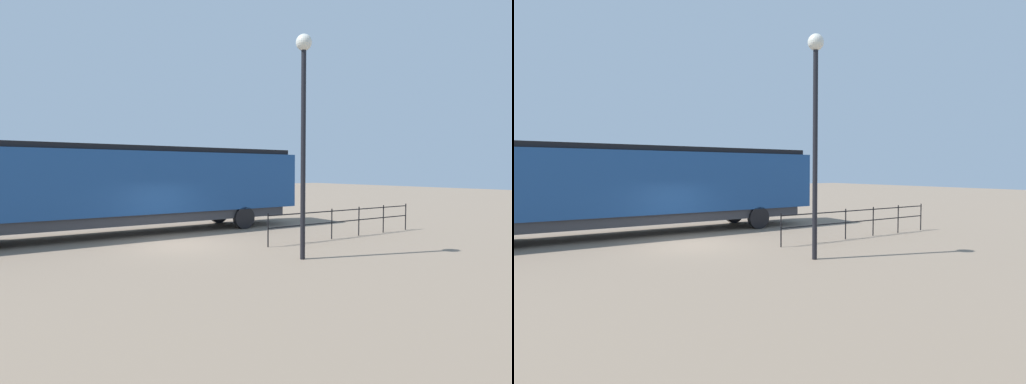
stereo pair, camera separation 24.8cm
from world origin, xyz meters
TOP-DOWN VIEW (x-y plane):
  - ground_plane at (0.00, 0.00)m, footprint 120.00×120.00m
  - locomotive at (-3.74, -0.63)m, footprint 3.02×17.33m
  - lamp_post at (4.64, 2.39)m, footprint 0.52×0.52m
  - platform_fence at (2.30, 6.74)m, footprint 0.05×8.26m

SIDE VIEW (x-z plane):
  - ground_plane at x=0.00m, z-range 0.00..0.00m
  - platform_fence at x=2.30m, z-range 0.17..1.47m
  - locomotive at x=-3.74m, z-range 0.26..4.25m
  - lamp_post at x=4.64m, z-range 1.38..8.61m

